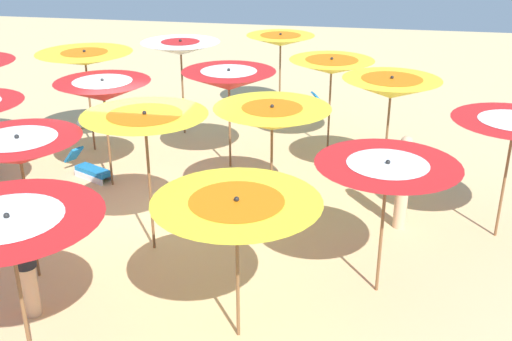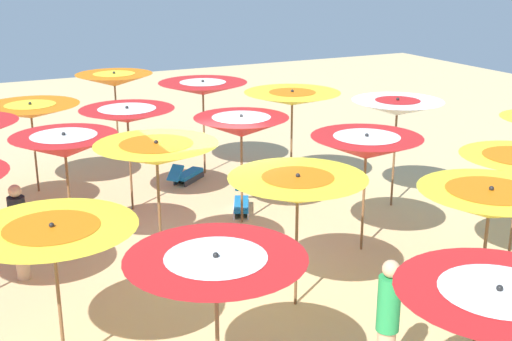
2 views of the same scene
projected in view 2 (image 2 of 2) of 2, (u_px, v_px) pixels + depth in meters
The scene contains 21 objects.
ground at pixel (215, 253), 13.03m from camera, with size 42.48×42.48×0.04m, color #D1B57F.
beach_umbrella_1 at pixel (397, 108), 14.81m from camera, with size 2.02×2.02×2.51m.
beach_umbrella_2 at pixel (292, 99), 15.71m from camera, with size 2.25×2.25×2.51m.
beach_umbrella_3 at pixel (203, 88), 17.12m from camera, with size 2.26×2.26×2.48m.
beach_umbrella_4 at pixel (114, 80), 18.35m from camera, with size 2.09×2.09×2.48m.
beach_umbrella_6 at pixel (366, 147), 12.55m from camera, with size 2.09×2.09×2.33m.
beach_umbrella_7 at pixel (241, 127), 13.86m from camera, with size 1.97×1.97×2.37m.
beach_umbrella_8 at pixel (127, 115), 14.62m from camera, with size 2.06×2.06×2.37m.
beach_umbrella_9 at pixel (31, 111), 15.84m from camera, with size 2.28×2.28×2.20m.
beach_umbrella_10 at pixel (490, 203), 9.36m from camera, with size 2.02×2.02×2.43m.
beach_umbrella_11 at pixel (298, 190), 10.49m from camera, with size 2.19×2.19×2.25m.
beach_umbrella_12 at pixel (157, 154), 11.24m from camera, with size 2.08×2.08×2.55m.
beach_umbrella_13 at pixel (65, 146), 12.10m from camera, with size 1.91×1.91×2.46m.
beach_umbrella_15 at pixel (498, 305), 6.84m from camera, with size 2.13×2.13×2.29m.
beach_umbrella_16 at pixel (216, 270), 7.76m from camera, with size 2.13×2.13×2.22m.
beach_umbrella_17 at pixel (53, 238), 8.78m from camera, with size 2.24×2.24×2.16m.
lounger_0 at pixel (187, 175), 17.03m from camera, with size 1.22×1.06×0.57m.
lounger_1 at pixel (241, 202), 15.10m from camera, with size 0.86×1.30×0.63m.
beachgoer_1 at pixel (19, 230), 11.69m from camera, with size 0.30×0.30×1.75m.
beachgoer_2 at pixel (388, 322), 8.67m from camera, with size 0.30×0.30×1.83m.
beach_ball at pixel (320, 167), 17.87m from camera, with size 0.25×0.25×0.25m, color white.
Camera 2 is at (-4.61, -11.05, 5.43)m, focal length 47.42 mm.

